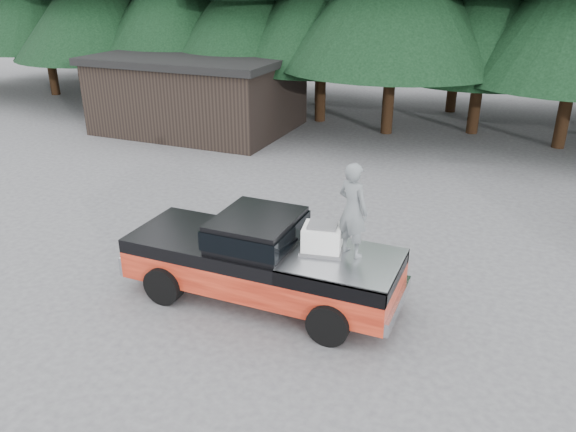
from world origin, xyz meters
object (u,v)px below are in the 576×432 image
at_px(air_compressor, 322,239).
at_px(man_on_bed, 353,210).
at_px(utility_building, 199,92).
at_px(pickup_truck, 262,271).

height_order(air_compressor, man_on_bed, man_on_bed).
height_order(man_on_bed, utility_building, utility_building).
xyz_separation_m(pickup_truck, air_compressor, (1.29, 0.15, 0.93)).
xyz_separation_m(pickup_truck, man_on_bed, (1.86, 0.25, 1.62)).
xyz_separation_m(pickup_truck, utility_building, (-8.88, 12.19, 1.00)).
distance_m(pickup_truck, utility_building, 15.12).
bearing_deg(air_compressor, pickup_truck, 176.01).
distance_m(air_compressor, utility_building, 15.76).
bearing_deg(man_on_bed, pickup_truck, 31.80).
height_order(pickup_truck, man_on_bed, man_on_bed).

